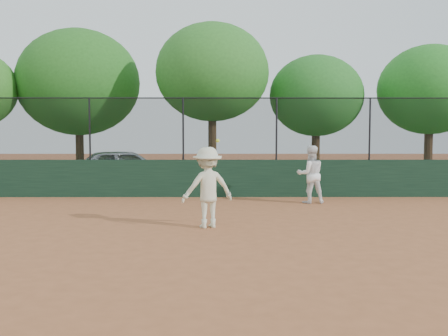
{
  "coord_description": "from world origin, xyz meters",
  "views": [
    {
      "loc": [
        0.76,
        -10.05,
        2.06
      ],
      "look_at": [
        0.8,
        2.2,
        1.2
      ],
      "focal_mm": 40.0,
      "sensor_mm": 36.0,
      "label": 1
    }
  ],
  "objects_px": {
    "tree_4": "(430,90)",
    "tree_1": "(78,83)",
    "parked_car": "(126,169)",
    "player_second": "(311,174)",
    "player_main": "(208,187)",
    "tree_2": "(212,73)",
    "tree_3": "(316,96)"
  },
  "relations": [
    {
      "from": "tree_2",
      "to": "tree_3",
      "type": "distance_m",
      "value": 4.67
    },
    {
      "from": "parked_car",
      "to": "tree_4",
      "type": "distance_m",
      "value": 13.34
    },
    {
      "from": "player_second",
      "to": "tree_1",
      "type": "relative_size",
      "value": 0.25
    },
    {
      "from": "player_main",
      "to": "tree_2",
      "type": "relative_size",
      "value": 0.29
    },
    {
      "from": "tree_3",
      "to": "tree_4",
      "type": "xyz_separation_m",
      "value": [
        4.88,
        -0.15,
        0.25
      ]
    },
    {
      "from": "parked_car",
      "to": "tree_2",
      "type": "bearing_deg",
      "value": -68.68
    },
    {
      "from": "player_main",
      "to": "tree_1",
      "type": "xyz_separation_m",
      "value": [
        -6.13,
        11.76,
        3.44
      ]
    },
    {
      "from": "player_second",
      "to": "tree_4",
      "type": "distance_m",
      "value": 10.01
    },
    {
      "from": "tree_3",
      "to": "tree_4",
      "type": "bearing_deg",
      "value": -1.73
    },
    {
      "from": "parked_car",
      "to": "tree_1",
      "type": "height_order",
      "value": "tree_1"
    },
    {
      "from": "tree_2",
      "to": "tree_3",
      "type": "height_order",
      "value": "tree_2"
    },
    {
      "from": "parked_car",
      "to": "tree_2",
      "type": "height_order",
      "value": "tree_2"
    },
    {
      "from": "parked_car",
      "to": "tree_4",
      "type": "bearing_deg",
      "value": -94.14
    },
    {
      "from": "player_second",
      "to": "tree_3",
      "type": "xyz_separation_m",
      "value": [
        1.49,
        7.22,
        2.82
      ]
    },
    {
      "from": "player_main",
      "to": "tree_4",
      "type": "distance_m",
      "value": 14.63
    },
    {
      "from": "tree_4",
      "to": "parked_car",
      "type": "bearing_deg",
      "value": -165.17
    },
    {
      "from": "player_main",
      "to": "tree_4",
      "type": "bearing_deg",
      "value": 49.5
    },
    {
      "from": "parked_car",
      "to": "tree_3",
      "type": "distance_m",
      "value": 8.88
    },
    {
      "from": "tree_1",
      "to": "player_main",
      "type": "bearing_deg",
      "value": -62.47
    },
    {
      "from": "player_main",
      "to": "parked_car",
      "type": "bearing_deg",
      "value": 113.11
    },
    {
      "from": "parked_car",
      "to": "player_second",
      "type": "bearing_deg",
      "value": -140.41
    },
    {
      "from": "tree_4",
      "to": "tree_1",
      "type": "bearing_deg",
      "value": 176.74
    },
    {
      "from": "tree_2",
      "to": "tree_4",
      "type": "relative_size",
      "value": 1.13
    },
    {
      "from": "tree_1",
      "to": "tree_4",
      "type": "distance_m",
      "value": 15.45
    },
    {
      "from": "parked_car",
      "to": "tree_3",
      "type": "relative_size",
      "value": 0.81
    },
    {
      "from": "tree_2",
      "to": "player_second",
      "type": "bearing_deg",
      "value": -64.79
    },
    {
      "from": "player_second",
      "to": "player_main",
      "type": "xyz_separation_m",
      "value": [
        -2.92,
        -3.81,
        0.03
      ]
    },
    {
      "from": "parked_car",
      "to": "tree_1",
      "type": "xyz_separation_m",
      "value": [
        -2.9,
        4.19,
        3.57
      ]
    },
    {
      "from": "tree_1",
      "to": "tree_2",
      "type": "bearing_deg",
      "value": -14.36
    },
    {
      "from": "parked_car",
      "to": "player_second",
      "type": "xyz_separation_m",
      "value": [
        6.15,
        -3.76,
        0.1
      ]
    },
    {
      "from": "player_second",
      "to": "player_main",
      "type": "bearing_deg",
      "value": 45.54
    },
    {
      "from": "player_main",
      "to": "tree_1",
      "type": "relative_size",
      "value": 0.29
    }
  ]
}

